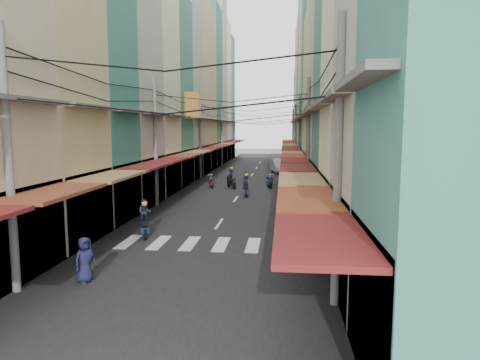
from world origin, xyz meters
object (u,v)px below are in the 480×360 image
Objects in this scene: white_car at (280,173)px; bicycle at (348,232)px; traffic_sign at (324,183)px; market_umbrella at (339,191)px.

white_car reaches higher than bicycle.
white_car is at bearing 15.12° from bicycle.
traffic_sign is (-1.16, 0.94, 2.27)m from bicycle.
traffic_sign reaches higher than bicycle.
bicycle is 2.06m from market_umbrella.
traffic_sign is at bearing 58.83° from bicycle.
white_car is at bearing 96.66° from market_umbrella.
white_car is 1.81× the size of traffic_sign.
bicycle is at bearing -93.52° from white_car.
market_umbrella reaches higher than bicycle.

